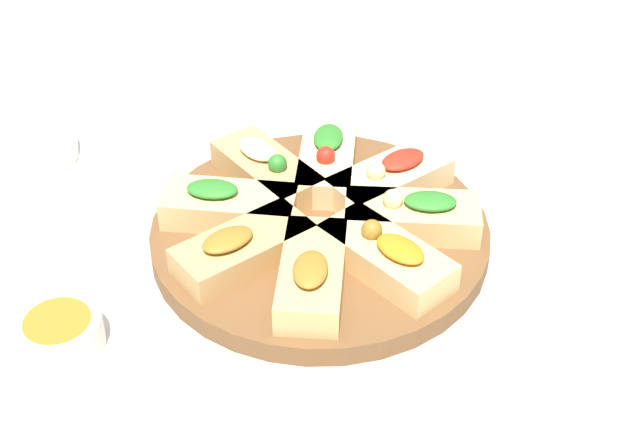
% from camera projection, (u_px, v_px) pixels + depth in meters
% --- Properties ---
extents(ground_plane, '(3.00, 3.00, 0.00)m').
position_uv_depth(ground_plane, '(320.00, 243.00, 0.82)').
color(ground_plane, silver).
extents(serving_board, '(0.31, 0.31, 0.02)m').
position_uv_depth(serving_board, '(320.00, 234.00, 0.82)').
color(serving_board, brown).
rests_on(serving_board, ground_plane).
extents(focaccia_slice_0, '(0.11, 0.13, 0.04)m').
position_uv_depth(focaccia_slice_0, '(267.00, 170.00, 0.85)').
color(focaccia_slice_0, tan).
rests_on(focaccia_slice_0, serving_board).
extents(focaccia_slice_1, '(0.13, 0.08, 0.04)m').
position_uv_depth(focaccia_slice_1, '(229.00, 205.00, 0.81)').
color(focaccia_slice_1, '#DBB775').
rests_on(focaccia_slice_1, serving_board).
extents(focaccia_slice_2, '(0.13, 0.11, 0.04)m').
position_uv_depth(focaccia_slice_2, '(243.00, 249.00, 0.76)').
color(focaccia_slice_2, tan).
rests_on(focaccia_slice_2, serving_board).
extents(focaccia_slice_3, '(0.08, 0.13, 0.04)m').
position_uv_depth(focaccia_slice_3, '(312.00, 274.00, 0.73)').
color(focaccia_slice_3, tan).
rests_on(focaccia_slice_3, serving_board).
extents(focaccia_slice_4, '(0.11, 0.13, 0.04)m').
position_uv_depth(focaccia_slice_4, '(387.00, 256.00, 0.75)').
color(focaccia_slice_4, '#DBB775').
rests_on(focaccia_slice_4, serving_board).
extents(focaccia_slice_5, '(0.13, 0.07, 0.04)m').
position_uv_depth(focaccia_slice_5, '(413.00, 215.00, 0.80)').
color(focaccia_slice_5, '#DBB775').
rests_on(focaccia_slice_5, serving_board).
extents(focaccia_slice_6, '(0.13, 0.10, 0.04)m').
position_uv_depth(focaccia_slice_6, '(390.00, 179.00, 0.84)').
color(focaccia_slice_6, '#E5C689').
rests_on(focaccia_slice_6, serving_board).
extents(focaccia_slice_7, '(0.08, 0.13, 0.04)m').
position_uv_depth(focaccia_slice_7, '(327.00, 160.00, 0.87)').
color(focaccia_slice_7, '#E5C689').
rests_on(focaccia_slice_7, serving_board).
extents(plate_right, '(0.24, 0.24, 0.02)m').
position_uv_depth(plate_right, '(611.00, 120.00, 0.98)').
color(plate_right, white).
rests_on(plate_right, ground_plane).
extents(dipping_bowl, '(0.07, 0.07, 0.03)m').
position_uv_depth(dipping_bowl, '(60.00, 332.00, 0.71)').
color(dipping_bowl, silver).
rests_on(dipping_bowl, ground_plane).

